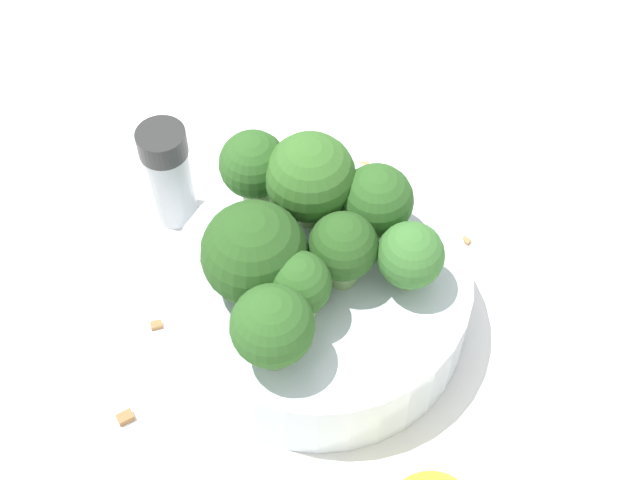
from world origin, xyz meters
TOP-DOWN VIEW (x-y plane):
  - ground_plane at (0.00, 0.00)m, footprint 3.00×3.00m
  - bowl at (0.00, 0.00)m, footprint 0.17×0.17m
  - broccoli_floret_0 at (-0.02, 0.04)m, footprint 0.04×0.04m
  - broccoli_floret_1 at (-0.01, 0.01)m, footprint 0.04×0.04m
  - broccoli_floret_2 at (-0.03, -0.03)m, footprint 0.05×0.05m
  - broccoli_floret_3 at (0.03, -0.02)m, footprint 0.06×0.06m
  - broccoli_floret_4 at (-0.02, -0.06)m, footprint 0.04×0.04m
  - broccoli_floret_5 at (0.06, 0.01)m, footprint 0.04×0.04m
  - broccoli_floret_6 at (0.03, 0.01)m, footprint 0.04×0.04m
  - broccoli_floret_7 at (-0.04, 0.01)m, footprint 0.04×0.04m
  - pepper_shaker at (-0.01, -0.13)m, footprint 0.03×0.03m
  - almond_crumb_0 at (0.06, -0.08)m, footprint 0.01×0.01m
  - almond_crumb_1 at (-0.12, -0.04)m, footprint 0.01×0.01m
  - almond_crumb_2 at (-0.10, 0.04)m, footprint 0.00×0.01m
  - almond_crumb_3 at (0.12, -0.05)m, footprint 0.01×0.01m

SIDE VIEW (x-z plane):
  - ground_plane at x=0.00m, z-range 0.00..0.00m
  - almond_crumb_2 at x=-0.10m, z-range 0.00..0.01m
  - almond_crumb_0 at x=0.06m, z-range 0.00..0.01m
  - almond_crumb_3 at x=0.12m, z-range 0.00..0.01m
  - almond_crumb_1 at x=-0.12m, z-range 0.00..0.01m
  - bowl at x=0.00m, z-range 0.00..0.05m
  - pepper_shaker at x=-0.01m, z-range 0.00..0.08m
  - broccoli_floret_0 at x=-0.02m, z-range 0.05..0.10m
  - broccoli_floret_6 at x=0.03m, z-range 0.05..0.10m
  - broccoli_floret_1 at x=-0.01m, z-range 0.05..0.10m
  - broccoli_floret_7 at x=-0.04m, z-range 0.05..0.10m
  - broccoli_floret_5 at x=0.06m, z-range 0.05..0.11m
  - broccoli_floret_3 at x=0.03m, z-range 0.05..0.11m
  - broccoli_floret_4 at x=-0.02m, z-range 0.06..0.11m
  - broccoli_floret_2 at x=-0.03m, z-range 0.05..0.12m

